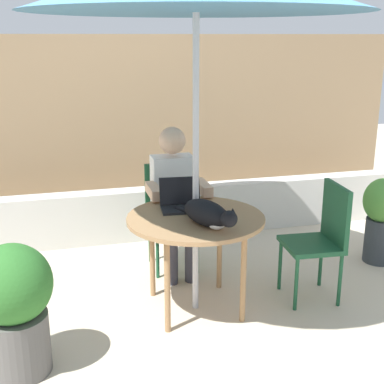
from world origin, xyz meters
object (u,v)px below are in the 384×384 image
object	(u,v)px
chair_empty	(322,233)
person_seated	(174,193)
potted_plant_by_chair	(382,215)
patio_table	(196,225)
potted_plant_near_fence	(14,305)
chair_occupied	(170,207)
laptop	(181,200)
cat	(208,214)

from	to	relation	value
chair_empty	person_seated	world-z (taller)	person_seated
person_seated	potted_plant_by_chair	xyz separation A→B (m)	(1.79, -0.27, -0.26)
patio_table	potted_plant_near_fence	distance (m)	1.32
potted_plant_by_chair	chair_occupied	bearing A→B (deg)	166.48
laptop	potted_plant_near_fence	distance (m)	1.39
person_seated	potted_plant_near_fence	distance (m)	1.68
chair_occupied	potted_plant_by_chair	xyz separation A→B (m)	(1.79, -0.43, -0.09)
chair_empty	potted_plant_by_chair	bearing A→B (deg)	28.95
patio_table	laptop	world-z (taller)	laptop
chair_empty	laptop	size ratio (longest dim) A/B	2.77
chair_occupied	laptop	size ratio (longest dim) A/B	2.77
chair_occupied	person_seated	size ratio (longest dim) A/B	0.72
chair_occupied	cat	world-z (taller)	chair_occupied
laptop	patio_table	bearing A→B (deg)	-75.88
laptop	potted_plant_by_chair	bearing A→B (deg)	5.22
chair_empty	patio_table	bearing A→B (deg)	175.69
patio_table	potted_plant_near_fence	size ratio (longest dim) A/B	1.20
patio_table	potted_plant_near_fence	world-z (taller)	potted_plant_near_fence
chair_occupied	cat	distance (m)	1.06
person_seated	chair_occupied	bearing A→B (deg)	90.00
potted_plant_near_fence	patio_table	bearing A→B (deg)	21.00
potted_plant_near_fence	cat	bearing A→B (deg)	11.82
chair_occupied	chair_empty	xyz separation A→B (m)	(0.96, -0.89, 0.00)
person_seated	cat	world-z (taller)	person_seated
chair_occupied	potted_plant_near_fence	xyz separation A→B (m)	(-1.22, -1.28, -0.08)
patio_table	person_seated	bearing A→B (deg)	90.00
chair_empty	person_seated	distance (m)	1.22
chair_occupied	potted_plant_near_fence	distance (m)	1.77
potted_plant_near_fence	potted_plant_by_chair	bearing A→B (deg)	15.83
chair_empty	potted_plant_near_fence	distance (m)	2.22
potted_plant_near_fence	chair_empty	bearing A→B (deg)	10.27
chair_occupied	potted_plant_by_chair	distance (m)	1.84
cat	laptop	bearing A→B (deg)	101.49
chair_occupied	potted_plant_near_fence	world-z (taller)	chair_occupied
patio_table	potted_plant_by_chair	size ratio (longest dim) A/B	1.28
chair_occupied	chair_empty	distance (m)	1.31
chair_occupied	laptop	distance (m)	0.65
chair_empty	cat	distance (m)	0.98
patio_table	chair_empty	world-z (taller)	chair_empty
cat	potted_plant_near_fence	size ratio (longest dim) A/B	0.77
chair_empty	cat	size ratio (longest dim) A/B	1.43
chair_occupied	potted_plant_near_fence	bearing A→B (deg)	-133.49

